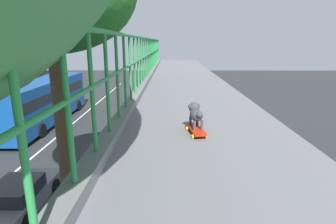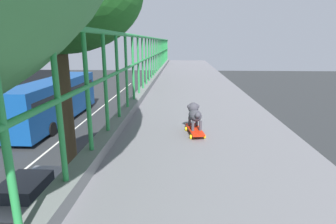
# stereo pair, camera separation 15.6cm
# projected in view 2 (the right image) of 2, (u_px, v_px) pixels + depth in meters

# --- Properties ---
(green_railing) EXTENTS (0.20, 31.90, 1.32)m
(green_railing) POSITION_uv_depth(u_px,v_px,m) (44.00, 183.00, 1.79)
(green_railing) COLOR slate
(green_railing) RESTS_ON overpass_deck
(car_grey_fifth) EXTENTS (1.74, 4.00, 1.27)m
(car_grey_fifth) POSITION_uv_depth(u_px,v_px,m) (28.00, 194.00, 10.36)
(car_grey_fifth) COLOR slate
(car_grey_fifth) RESTS_ON ground
(city_bus) EXTENTS (2.50, 11.84, 3.37)m
(city_bus) POSITION_uv_depth(u_px,v_px,m) (55.00, 99.00, 21.29)
(city_bus) COLOR navy
(city_bus) RESTS_ON ground
(toy_skateboard) EXTENTS (0.26, 0.52, 0.08)m
(toy_skateboard) POSITION_uv_depth(u_px,v_px,m) (195.00, 130.00, 3.57)
(toy_skateboard) COLOR red
(toy_skateboard) RESTS_ON overpass_deck
(small_dog) EXTENTS (0.21, 0.41, 0.32)m
(small_dog) POSITION_uv_depth(u_px,v_px,m) (195.00, 113.00, 3.59)
(small_dog) COLOR #3E3D46
(small_dog) RESTS_ON toy_skateboard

